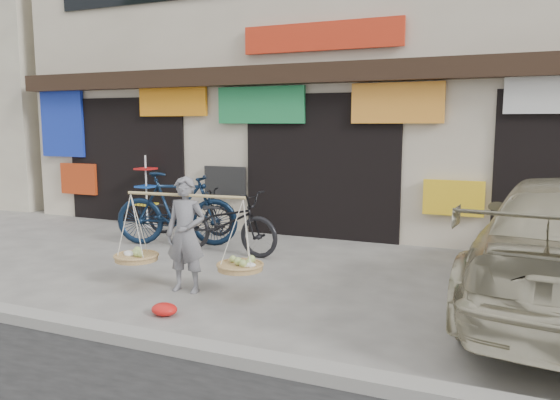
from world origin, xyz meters
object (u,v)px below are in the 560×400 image
at_px(bike_2, 225,222).
at_px(bike_1, 177,209).
at_px(bike_0, 190,211).
at_px(street_vendor, 186,240).
at_px(display_rack, 147,198).

bearing_deg(bike_2, bike_1, 85.92).
relative_size(bike_0, bike_1, 0.80).
relative_size(bike_0, bike_2, 0.86).
distance_m(street_vendor, bike_0, 3.69).
xyz_separation_m(bike_0, display_rack, (-1.33, 0.40, 0.15)).
height_order(bike_0, bike_2, bike_2).
height_order(street_vendor, bike_1, street_vendor).
xyz_separation_m(bike_1, display_rack, (-1.62, 1.30, -0.05)).
distance_m(street_vendor, bike_1, 2.78).
height_order(bike_1, display_rack, display_rack).
bearing_deg(display_rack, street_vendor, -47.26).
relative_size(bike_1, bike_2, 1.08).
distance_m(bike_0, display_rack, 1.40).
xyz_separation_m(bike_0, bike_2, (1.38, -1.08, 0.07)).
bearing_deg(bike_2, street_vendor, -158.66).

